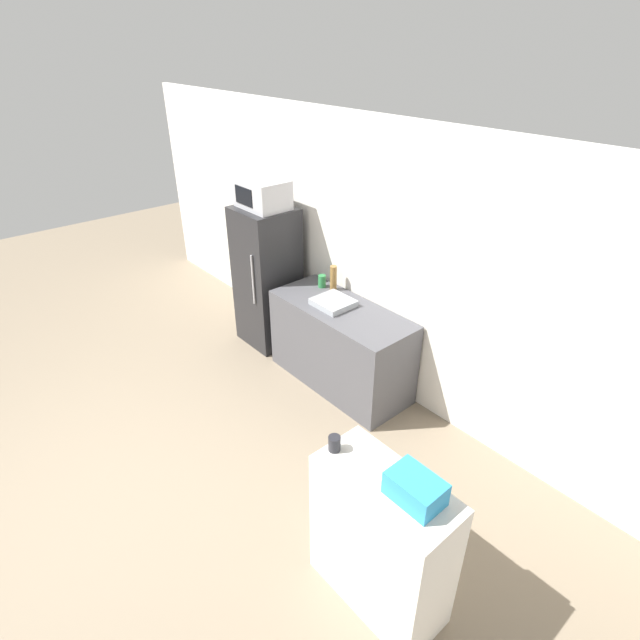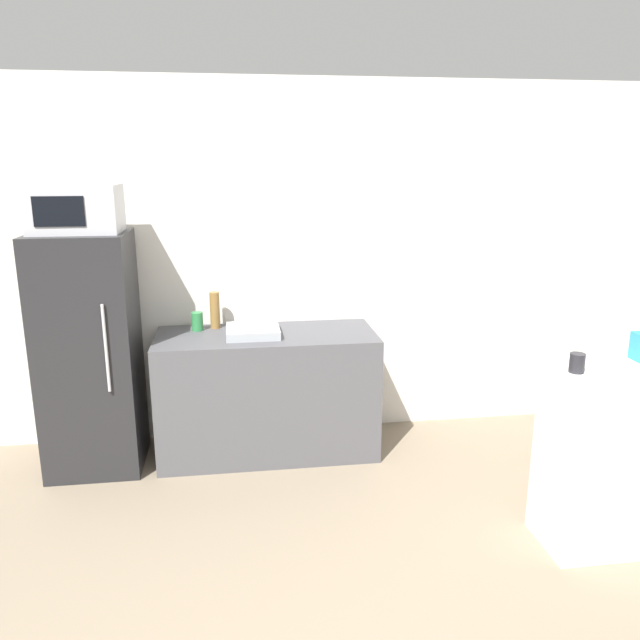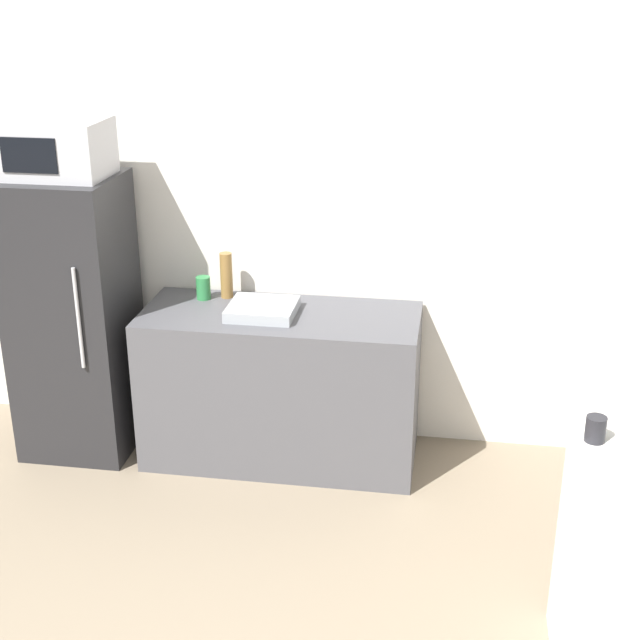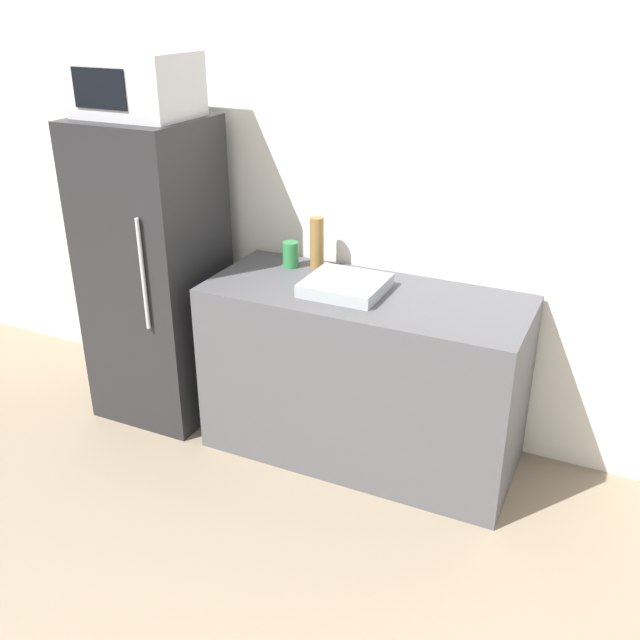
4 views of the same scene
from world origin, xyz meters
TOP-DOWN VIEW (x-y plane):
  - wall_back at (0.00, 2.87)m, footprint 8.00×0.06m
  - refrigerator at (-1.17, 2.46)m, footprint 0.61×0.59m
  - microwave at (-1.17, 2.46)m, footprint 0.54×0.39m
  - counter at (-0.01, 2.51)m, footprint 1.52×0.63m
  - sink_basin at (-0.10, 2.48)m, footprint 0.36×0.34m
  - bottle_tall at (-0.35, 2.72)m, footprint 0.07×0.07m
  - bottle_short at (-0.48, 2.67)m, footprint 0.08×0.08m
  - jar at (1.46, 1.08)m, footprint 0.08×0.08m

SIDE VIEW (x-z plane):
  - counter at x=-0.01m, z-range 0.00..0.87m
  - refrigerator at x=-1.17m, z-range 0.00..1.60m
  - sink_basin at x=-0.10m, z-range 0.87..0.93m
  - bottle_short at x=-0.48m, z-range 0.87..1.00m
  - bottle_tall at x=-0.35m, z-range 0.87..1.14m
  - jar at x=1.46m, z-range 1.02..1.12m
  - wall_back at x=0.00m, z-range 0.00..2.60m
  - microwave at x=-1.17m, z-range 1.60..1.90m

